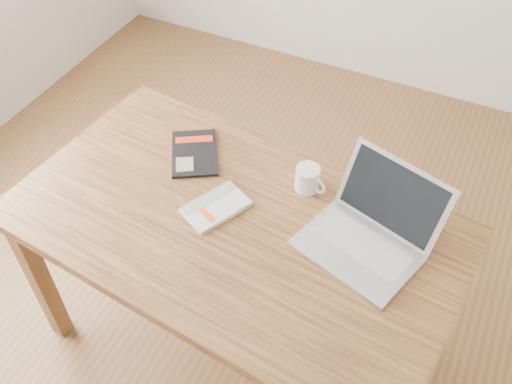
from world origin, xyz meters
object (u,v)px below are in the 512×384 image
at_px(desk, 234,239).
at_px(white_guidebook, 216,207).
at_px(black_guidebook, 194,153).
at_px(coffee_mug, 308,179).
at_px(laptop, 369,231).

relative_size(desk, white_guidebook, 6.22).
relative_size(black_guidebook, coffee_mug, 2.45).
xyz_separation_m(white_guidebook, laptop, (0.48, 0.08, 0.04)).
relative_size(desk, black_guidebook, 5.29).
height_order(desk, laptop, laptop).
relative_size(white_guidebook, black_guidebook, 0.85).
height_order(desk, coffee_mug, coffee_mug).
bearing_deg(white_guidebook, black_guidebook, 160.13).
distance_m(desk, white_guidebook, 0.13).
bearing_deg(coffee_mug, desk, -103.58).
height_order(white_guidebook, black_guidebook, white_guidebook).
distance_m(laptop, coffee_mug, 0.29).
bearing_deg(coffee_mug, black_guidebook, -157.65).
xyz_separation_m(desk, laptop, (0.41, 0.10, 0.14)).
bearing_deg(laptop, desk, -148.60).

